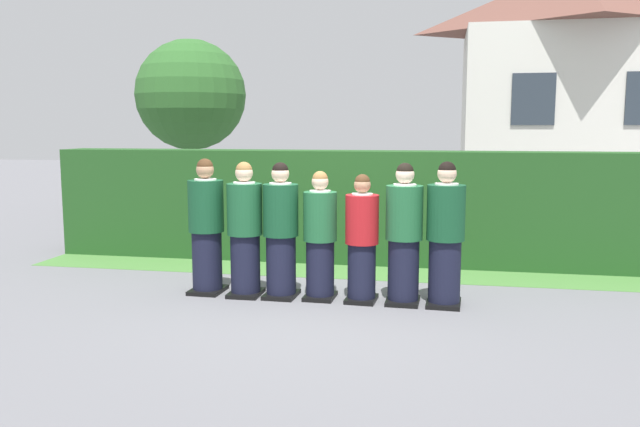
{
  "coord_description": "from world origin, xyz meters",
  "views": [
    {
      "loc": [
        1.44,
        -7.54,
        2.08
      ],
      "look_at": [
        0.0,
        0.0,
        1.05
      ],
      "focal_mm": 36.14,
      "sensor_mm": 36.0,
      "label": 1
    }
  ],
  "objects_px": {
    "student_front_row_3": "(320,239)",
    "student_front_row_6": "(445,238)",
    "student_front_row_5": "(404,237)",
    "student_front_row_0": "(206,229)",
    "student_in_red_blazer": "(362,242)",
    "student_front_row_1": "(245,232)",
    "student_front_row_2": "(281,234)"
  },
  "relations": [
    {
      "from": "student_front_row_3",
      "to": "student_front_row_6",
      "type": "bearing_deg",
      "value": -1.26
    },
    {
      "from": "student_front_row_5",
      "to": "student_front_row_6",
      "type": "distance_m",
      "value": 0.48
    },
    {
      "from": "student_front_row_3",
      "to": "student_front_row_0",
      "type": "bearing_deg",
      "value": 179.01
    },
    {
      "from": "student_in_red_blazer",
      "to": "student_front_row_0",
      "type": "bearing_deg",
      "value": 178.35
    },
    {
      "from": "student_front_row_3",
      "to": "student_front_row_6",
      "type": "relative_size",
      "value": 0.92
    },
    {
      "from": "student_front_row_3",
      "to": "student_front_row_5",
      "type": "height_order",
      "value": "student_front_row_5"
    },
    {
      "from": "student_front_row_0",
      "to": "student_front_row_6",
      "type": "distance_m",
      "value": 2.95
    },
    {
      "from": "student_front_row_5",
      "to": "student_front_row_0",
      "type": "bearing_deg",
      "value": 178.94
    },
    {
      "from": "student_front_row_1",
      "to": "student_in_red_blazer",
      "type": "distance_m",
      "value": 1.45
    },
    {
      "from": "student_front_row_5",
      "to": "student_front_row_6",
      "type": "bearing_deg",
      "value": -1.47
    },
    {
      "from": "student_in_red_blazer",
      "to": "student_front_row_5",
      "type": "relative_size",
      "value": 0.92
    },
    {
      "from": "student_front_row_1",
      "to": "student_front_row_5",
      "type": "xyz_separation_m",
      "value": [
        1.95,
        0.01,
        0.0
      ]
    },
    {
      "from": "student_front_row_2",
      "to": "student_in_red_blazer",
      "type": "bearing_deg",
      "value": -0.86
    },
    {
      "from": "student_front_row_0",
      "to": "student_front_row_5",
      "type": "distance_m",
      "value": 2.47
    },
    {
      "from": "student_front_row_1",
      "to": "student_front_row_3",
      "type": "bearing_deg",
      "value": 1.65
    },
    {
      "from": "student_front_row_2",
      "to": "student_front_row_6",
      "type": "relative_size",
      "value": 0.98
    },
    {
      "from": "student_front_row_6",
      "to": "student_front_row_5",
      "type": "bearing_deg",
      "value": 178.53
    },
    {
      "from": "student_front_row_3",
      "to": "student_front_row_2",
      "type": "bearing_deg",
      "value": -178.04
    },
    {
      "from": "student_in_red_blazer",
      "to": "student_front_row_2",
      "type": "bearing_deg",
      "value": 179.14
    },
    {
      "from": "student_front_row_2",
      "to": "student_front_row_3",
      "type": "bearing_deg",
      "value": 1.96
    },
    {
      "from": "student_front_row_1",
      "to": "student_front_row_6",
      "type": "height_order",
      "value": "student_front_row_6"
    },
    {
      "from": "student_front_row_5",
      "to": "student_in_red_blazer",
      "type": "bearing_deg",
      "value": -178.71
    },
    {
      "from": "student_front_row_3",
      "to": "student_front_row_5",
      "type": "bearing_deg",
      "value": -1.16
    },
    {
      "from": "student_front_row_1",
      "to": "student_in_red_blazer",
      "type": "xyz_separation_m",
      "value": [
        1.45,
        -0.0,
        -0.06
      ]
    },
    {
      "from": "student_front_row_5",
      "to": "student_front_row_3",
      "type": "bearing_deg",
      "value": 178.84
    },
    {
      "from": "student_in_red_blazer",
      "to": "student_front_row_5",
      "type": "bearing_deg",
      "value": 1.29
    },
    {
      "from": "student_front_row_6",
      "to": "student_front_row_3",
      "type": "bearing_deg",
      "value": 178.74
    },
    {
      "from": "student_front_row_3",
      "to": "student_front_row_1",
      "type": "bearing_deg",
      "value": -178.35
    },
    {
      "from": "student_front_row_3",
      "to": "student_front_row_6",
      "type": "height_order",
      "value": "student_front_row_6"
    },
    {
      "from": "student_front_row_0",
      "to": "student_front_row_2",
      "type": "distance_m",
      "value": 0.97
    },
    {
      "from": "student_front_row_2",
      "to": "student_front_row_6",
      "type": "height_order",
      "value": "student_front_row_6"
    },
    {
      "from": "student_front_row_1",
      "to": "student_front_row_3",
      "type": "height_order",
      "value": "student_front_row_1"
    }
  ]
}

